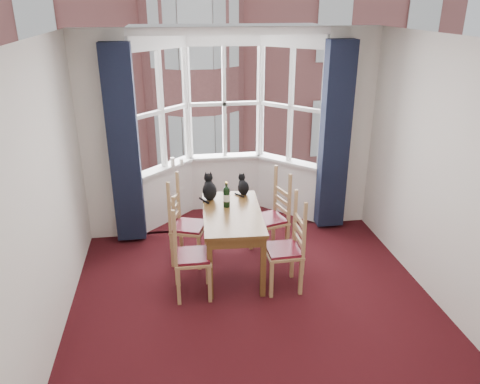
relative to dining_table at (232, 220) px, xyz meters
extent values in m
plane|color=black|center=(0.14, -1.09, -0.67)|extent=(4.50, 4.50, 0.00)
plane|color=white|center=(0.14, -1.09, 2.13)|extent=(4.50, 4.50, 0.00)
plane|color=silver|center=(-1.86, -1.09, 0.73)|extent=(0.00, 4.50, 4.50)
plane|color=silver|center=(2.14, -1.09, 0.73)|extent=(0.00, 4.50, 4.50)
plane|color=silver|center=(0.14, -3.34, 0.73)|extent=(4.00, 0.00, 4.00)
cube|color=silver|center=(-1.51, 1.16, 0.73)|extent=(0.70, 0.12, 2.80)
cube|color=silver|center=(1.79, 1.16, 0.73)|extent=(0.70, 0.12, 2.80)
cube|color=black|center=(-1.28, 0.98, 0.68)|extent=(0.38, 0.22, 2.60)
cube|color=black|center=(1.56, 0.98, 0.68)|extent=(0.38, 0.22, 2.60)
cube|color=brown|center=(0.00, 0.00, 0.09)|extent=(0.76, 1.32, 0.04)
cube|color=brown|center=(-0.33, -0.57, -0.30)|extent=(0.06, 0.06, 0.74)
cube|color=brown|center=(-0.26, 0.61, -0.30)|extent=(0.06, 0.06, 0.74)
cube|color=brown|center=(0.26, -0.61, -0.30)|extent=(0.06, 0.06, 0.74)
cube|color=brown|center=(0.33, 0.57, -0.30)|extent=(0.06, 0.06, 0.74)
cube|color=#AA8452|center=(-0.51, -0.45, -0.19)|extent=(0.41, 0.42, 0.06)
cube|color=#580F1B|center=(-0.51, -0.45, -0.18)|extent=(0.36, 0.38, 0.03)
cube|color=#AA8452|center=(-0.51, 0.29, -0.19)|extent=(0.51, 0.53, 0.06)
cube|color=#580F1B|center=(-0.51, 0.29, -0.18)|extent=(0.46, 0.48, 0.03)
cube|color=#AA8452|center=(0.51, -0.47, -0.19)|extent=(0.41, 0.43, 0.06)
cube|color=#580F1B|center=(0.51, -0.47, -0.18)|extent=(0.37, 0.39, 0.03)
cube|color=#AA8452|center=(0.53, 0.34, -0.19)|extent=(0.50, 0.52, 0.06)
cube|color=#580F1B|center=(0.53, 0.34, -0.18)|extent=(0.45, 0.47, 0.03)
ellipsoid|color=black|center=(-0.23, 0.42, 0.22)|extent=(0.19, 0.25, 0.24)
sphere|color=black|center=(-0.23, 0.50, 0.37)|extent=(0.12, 0.12, 0.11)
cone|color=black|center=(-0.27, 0.50, 0.43)|extent=(0.04, 0.04, 0.05)
cone|color=black|center=(-0.20, 0.50, 0.43)|extent=(0.04, 0.04, 0.05)
ellipsoid|color=black|center=(0.22, 0.52, 0.20)|extent=(0.17, 0.21, 0.19)
sphere|color=black|center=(0.20, 0.58, 0.32)|extent=(0.10, 0.10, 0.09)
cone|color=black|center=(0.18, 0.58, 0.36)|extent=(0.04, 0.04, 0.04)
cone|color=black|center=(0.23, 0.59, 0.36)|extent=(0.04, 0.04, 0.04)
cylinder|color=black|center=(-0.05, 0.16, 0.23)|extent=(0.08, 0.08, 0.23)
sphere|color=black|center=(-0.05, 0.16, 0.33)|extent=(0.07, 0.07, 0.07)
cylinder|color=black|center=(-0.05, 0.16, 0.38)|extent=(0.03, 0.03, 0.10)
cylinder|color=gold|center=(-0.05, 0.16, 0.42)|extent=(0.03, 0.03, 0.02)
cylinder|color=silver|center=(-0.05, 0.16, 0.23)|extent=(0.08, 0.08, 0.09)
cylinder|color=white|center=(-0.67, 1.51, 0.26)|extent=(0.06, 0.06, 0.13)
cylinder|color=white|center=(-0.54, 1.54, 0.25)|extent=(0.06, 0.06, 0.10)
plane|color=#333335|center=(0.14, 31.16, -6.67)|extent=(80.00, 80.00, 0.00)
cube|color=#9C5550|center=(0.14, 13.16, 0.33)|extent=(18.00, 6.00, 14.00)
cylinder|color=#9C5550|center=(0.14, 10.16, 0.33)|extent=(3.20, 3.20, 14.00)
camera|label=1|loc=(-0.66, -4.98, 2.44)|focal=35.00mm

